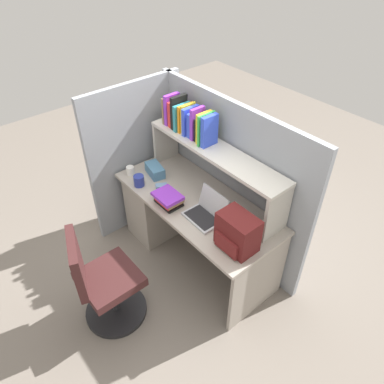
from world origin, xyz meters
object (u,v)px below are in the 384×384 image
object	(u,v)px
paper_cup	(130,171)
snack_canister	(139,181)
laptop	(207,212)
office_chair	(104,285)
tissue_box	(155,170)
backpack	(237,233)
computer_mouse	(161,186)

from	to	relation	value
paper_cup	snack_canister	world-z (taller)	snack_canister
laptop	office_chair	bearing A→B (deg)	-101.97
paper_cup	tissue_box	bearing A→B (deg)	49.07
laptop	snack_canister	bearing A→B (deg)	-164.88
backpack	computer_mouse	size ratio (longest dim) A/B	2.88
laptop	computer_mouse	distance (m)	0.56
computer_mouse	snack_canister	distance (m)	0.21
backpack	tissue_box	xyz separation A→B (m)	(-1.15, 0.07, -0.09)
snack_canister	office_chair	world-z (taller)	office_chair
paper_cup	tissue_box	world-z (taller)	tissue_box
snack_canister	office_chair	distance (m)	0.97
office_chair	snack_canister	bearing A→B (deg)	-33.89
backpack	paper_cup	distance (m)	1.31
computer_mouse	snack_canister	bearing A→B (deg)	-111.23
backpack	paper_cup	bearing A→B (deg)	-175.19
laptop	backpack	distance (m)	0.40
snack_canister	computer_mouse	bearing A→B (deg)	40.30
computer_mouse	tissue_box	size ratio (longest dim) A/B	0.47
backpack	snack_canister	world-z (taller)	backpack
laptop	paper_cup	world-z (taller)	laptop
tissue_box	office_chair	distance (m)	1.16
laptop	snack_canister	world-z (taller)	laptop
backpack	snack_canister	size ratio (longest dim) A/B	2.85
snack_canister	paper_cup	bearing A→B (deg)	170.58
paper_cup	snack_canister	size ratio (longest dim) A/B	0.79
tissue_box	paper_cup	bearing A→B (deg)	-119.10
office_chair	backpack	bearing A→B (deg)	-103.60
tissue_box	snack_canister	size ratio (longest dim) A/B	2.09
tissue_box	snack_canister	world-z (taller)	snack_canister
computer_mouse	paper_cup	world-z (taller)	paper_cup
paper_cup	tissue_box	xyz separation A→B (m)	(0.15, 0.18, 0.01)
computer_mouse	office_chair	world-z (taller)	office_chair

